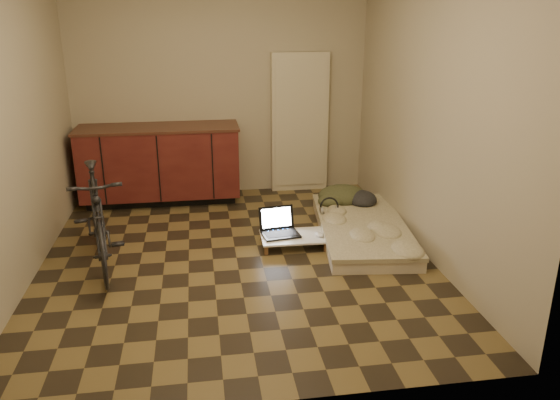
{
  "coord_description": "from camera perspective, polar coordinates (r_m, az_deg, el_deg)",
  "views": [
    {
      "loc": [
        -0.3,
        -4.6,
        2.17
      ],
      "look_at": [
        0.41,
        -0.01,
        0.55
      ],
      "focal_mm": 35.0,
      "sensor_mm": 36.0,
      "label": 1
    }
  ],
  "objects": [
    {
      "name": "headphones",
      "position": [
        5.75,
        5.18,
        -0.61
      ],
      "size": [
        0.22,
        0.2,
        0.15
      ],
      "primitive_type": null,
      "rotation": [
        0.0,
        0.0,
        -0.0
      ],
      "color": "black",
      "rests_on": "futon"
    },
    {
      "name": "clothing_pile",
      "position": [
        6.13,
        7.06,
        1.01
      ],
      "size": [
        0.63,
        0.55,
        0.23
      ],
      "primitive_type": null,
      "rotation": [
        0.0,
        0.0,
        -0.11
      ],
      "color": "#383C23",
      "rests_on": "futon"
    },
    {
      "name": "futon",
      "position": [
        5.6,
        8.55,
        -2.96
      ],
      "size": [
        1.04,
        1.84,
        0.15
      ],
      "rotation": [
        0.0,
        0.0,
        -0.11
      ],
      "color": "beige",
      "rests_on": "ground"
    },
    {
      "name": "appliance_panel",
      "position": [
        6.79,
        2.06,
        8.03
      ],
      "size": [
        0.7,
        0.1,
        1.7
      ],
      "primitive_type": "cube",
      "color": "beige",
      "rests_on": "ground"
    },
    {
      "name": "lap_desk",
      "position": [
        5.3,
        1.4,
        -3.87
      ],
      "size": [
        0.63,
        0.42,
        0.1
      ],
      "rotation": [
        0.0,
        0.0,
        -0.02
      ],
      "color": "brown",
      "rests_on": "ground"
    },
    {
      "name": "bicycle",
      "position": [
        5.0,
        -18.58,
        -1.33
      ],
      "size": [
        0.76,
        1.6,
        1.0
      ],
      "primitive_type": "imported",
      "rotation": [
        0.0,
        0.0,
        0.21
      ],
      "color": "black",
      "rests_on": "ground"
    },
    {
      "name": "laptop",
      "position": [
        5.33,
        -0.09,
        -2.99
      ],
      "size": [
        0.39,
        0.36,
        0.24
      ],
      "rotation": [
        0.0,
        0.0,
        0.14
      ],
      "color": "black",
      "rests_on": "lap_desk"
    },
    {
      "name": "cabinets",
      "position": [
        6.55,
        -12.4,
        3.72
      ],
      "size": [
        1.84,
        0.62,
        0.91
      ],
      "color": "black",
      "rests_on": "ground"
    },
    {
      "name": "mouse",
      "position": [
        5.28,
        4.09,
        -3.61
      ],
      "size": [
        0.1,
        0.13,
        0.04
      ],
      "primitive_type": "ellipsoid",
      "rotation": [
        0.0,
        0.0,
        0.32
      ],
      "color": "white",
      "rests_on": "lap_desk"
    },
    {
      "name": "room_shell",
      "position": [
        4.69,
        -4.98,
        8.48
      ],
      "size": [
        3.5,
        4.0,
        2.6
      ],
      "color": "brown",
      "rests_on": "ground"
    }
  ]
}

